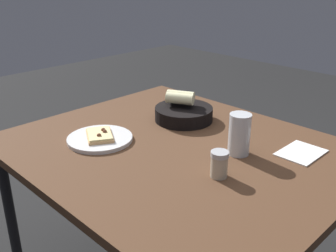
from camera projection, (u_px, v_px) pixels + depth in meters
The scene contains 6 objects.
dining_table at pixel (177, 161), 1.38m from camera, with size 0.95×1.14×0.71m.
pizza_plate at pixel (100, 138), 1.40m from camera, with size 0.23×0.23×0.04m.
bread_basket at pixel (183, 111), 1.58m from camera, with size 0.23×0.23×0.11m.
beer_glass at pixel (239, 137), 1.28m from camera, with size 0.07×0.07×0.14m.
pepper_shaker at pixel (219, 166), 1.15m from camera, with size 0.05×0.05×0.08m.
napkin at pixel (301, 153), 1.31m from camera, with size 0.16×0.12×0.00m.
Camera 1 is at (0.89, 0.85, 1.29)m, focal length 41.85 mm.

